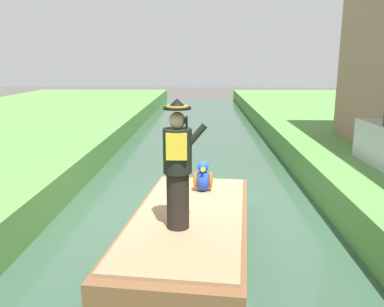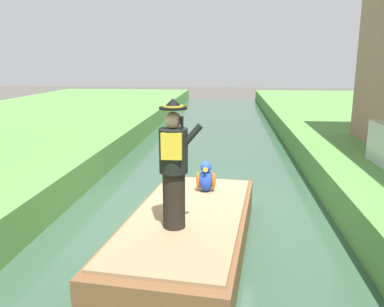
# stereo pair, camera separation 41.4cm
# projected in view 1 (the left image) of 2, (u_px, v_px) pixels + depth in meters

# --- Properties ---
(ground_plane) EXTENTS (80.00, 80.00, 0.00)m
(ground_plane) POSITION_uv_depth(u_px,v_px,m) (192.00, 218.00, 7.82)
(ground_plane) COLOR #4C4742
(canal_water) EXTENTS (5.26, 48.00, 0.10)m
(canal_water) POSITION_uv_depth(u_px,v_px,m) (192.00, 216.00, 7.81)
(canal_water) COLOR #33513D
(canal_water) RESTS_ON ground
(boat) EXTENTS (2.24, 4.37, 0.61)m
(boat) POSITION_uv_depth(u_px,v_px,m) (189.00, 231.00, 6.26)
(boat) COLOR brown
(boat) RESTS_ON canal_water
(person_pirate) EXTENTS (0.61, 0.42, 1.85)m
(person_pirate) POSITION_uv_depth(u_px,v_px,m) (178.00, 165.00, 5.46)
(person_pirate) COLOR black
(person_pirate) RESTS_ON boat
(parrot_plush) EXTENTS (0.36, 0.35, 0.57)m
(parrot_plush) POSITION_uv_depth(u_px,v_px,m) (203.00, 178.00, 7.20)
(parrot_plush) COLOR blue
(parrot_plush) RESTS_ON boat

